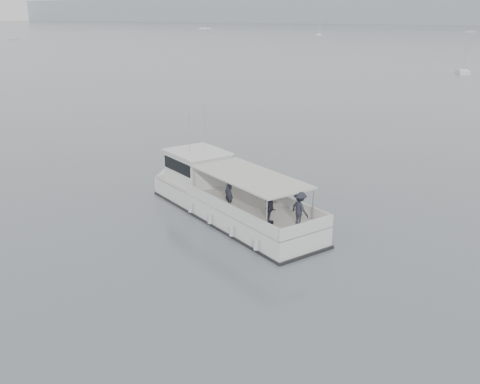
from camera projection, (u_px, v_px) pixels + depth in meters
The scene contains 3 objects.
ground at pixel (288, 241), 26.80m from camera, with size 1400.00×1400.00×0.00m, color slate.
tour_boat at pixel (220, 195), 30.46m from camera, with size 13.63×7.94×5.89m.
moored_fleet at pixel (449, 44), 193.03m from camera, with size 432.71×295.39×9.45m.
Camera 1 is at (11.15, -22.10, 10.84)m, focal length 40.00 mm.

